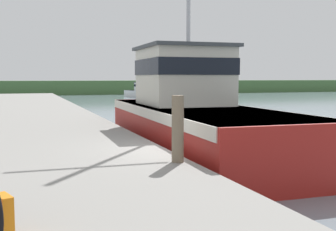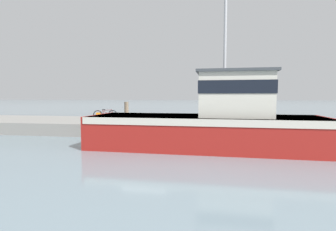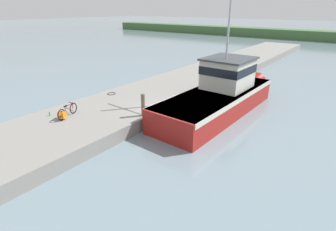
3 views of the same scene
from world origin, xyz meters
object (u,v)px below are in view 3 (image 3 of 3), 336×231
at_px(water_bottle_by_bike, 50,114).
at_px(bicycle_touring, 66,112).
at_px(fishing_boat_main, 221,93).
at_px(mooring_post, 143,105).

bearing_deg(water_bottle_by_bike, bicycle_touring, 22.76).
distance_m(bicycle_touring, water_bottle_by_bike, 1.18).
bearing_deg(bicycle_touring, fishing_boat_main, 35.58).
xyz_separation_m(fishing_boat_main, bicycle_touring, (-6.04, -8.45, -0.19)).
bearing_deg(water_bottle_by_bike, mooring_post, 37.23).
bearing_deg(fishing_boat_main, water_bottle_by_bike, -127.00).
relative_size(fishing_boat_main, water_bottle_by_bike, 54.15).
height_order(bicycle_touring, water_bottle_by_bike, bicycle_touring).
height_order(mooring_post, water_bottle_by_bike, mooring_post).
height_order(bicycle_touring, mooring_post, mooring_post).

